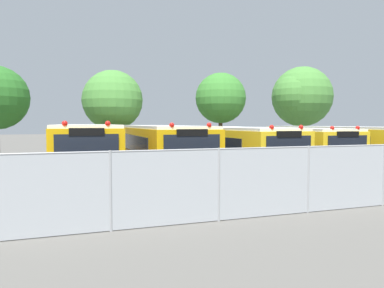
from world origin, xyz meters
name	(u,v)px	position (x,y,z in m)	size (l,w,h in m)	color
ground_plane	(225,173)	(0.00, 0.00, 0.00)	(160.00, 160.00, 0.00)	#595651
school_bus_0	(85,150)	(-7.14, -0.23, 1.44)	(2.74, 11.34, 2.74)	#EAA80C
school_bus_1	(157,148)	(-3.65, 0.11, 1.42)	(2.75, 11.57, 2.69)	#EAA80C
school_bus_2	(227,148)	(0.01, -0.23, 1.37)	(2.45, 11.48, 2.60)	yellow
school_bus_3	(283,147)	(3.49, -0.18, 1.35)	(2.62, 10.13, 2.55)	yellow
school_bus_4	(333,145)	(7.05, 0.05, 1.38)	(2.60, 11.42, 2.61)	yellow
tree_1	(110,100)	(-5.07, 8.38, 4.28)	(4.21, 4.20, 6.40)	#4C3823
tree_2	(219,99)	(3.19, 8.26, 4.58)	(3.91, 3.91, 6.58)	#4C3823
tree_3	(300,97)	(10.91, 8.72, 4.97)	(5.28, 5.13, 7.53)	#4C3823
chainlink_fence	(347,176)	(0.29, -8.59, 1.03)	(20.16, 0.07, 2.00)	#9EA0A3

